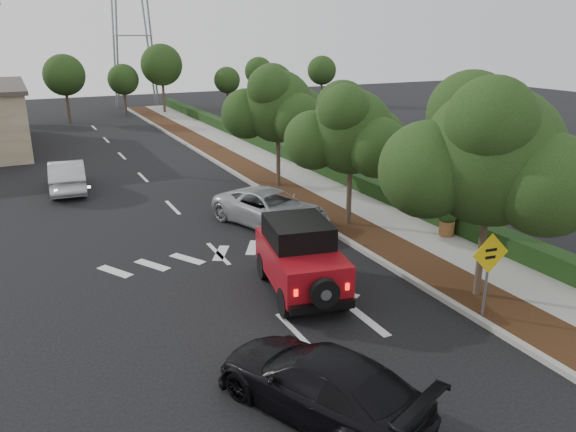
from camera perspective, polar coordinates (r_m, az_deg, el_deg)
ground at (r=14.68m, az=0.83°, el=-11.76°), size 120.00×120.00×0.00m
curb at (r=26.54m, az=-2.01°, el=2.32°), size 0.20×70.00×0.15m
planting_strip at (r=26.95m, az=-0.07°, el=2.55°), size 1.80×70.00×0.12m
sidewalk at (r=27.81m, az=3.45°, el=3.01°), size 2.00×70.00×0.12m
hedge at (r=28.42m, az=5.93°, el=3.98°), size 0.80×70.00×0.80m
transmission_tower at (r=60.93m, az=-15.00°, el=10.68°), size 7.00×4.00×28.00m
street_tree_near at (r=17.33m, az=18.54°, el=-7.84°), size 3.80×3.80×5.92m
street_tree_mid at (r=22.38m, az=6.11°, el=-1.03°), size 3.20×3.20×5.32m
street_tree_far at (r=27.84m, az=-0.98°, el=2.93°), size 3.40×3.40×5.62m
light_pole_a at (r=38.05m, az=-26.75°, el=5.14°), size 2.00×0.22×9.00m
red_jeep at (r=16.47m, az=1.11°, el=-4.06°), size 2.52×4.37×2.15m
silver_suv_ahead at (r=22.11m, az=-1.73°, el=0.76°), size 3.91×5.58×1.41m
black_suv_oncoming at (r=11.66m, az=3.27°, el=-16.55°), size 3.58×5.11×1.37m
silver_sedan_oncoming at (r=29.05m, az=-21.51°, el=3.83°), size 1.94×4.67×1.50m
speed_hump_sign at (r=15.48m, az=19.73°, el=-4.59°), size 1.09×0.16×2.34m
terracotta_planter at (r=21.53m, az=15.92°, el=-0.10°), size 0.70×0.70×1.23m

